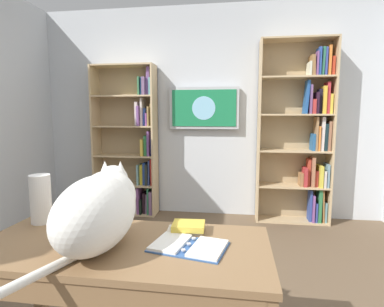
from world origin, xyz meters
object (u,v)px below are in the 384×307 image
at_px(desk, 122,269).
at_px(desk_book_stack, 187,227).
at_px(paper_towel_roll, 41,199).
at_px(bookshelf_right, 133,145).
at_px(bookshelf_left, 304,134).
at_px(cat, 100,207).
at_px(wall_mounted_tv, 204,108).
at_px(open_binder, 189,246).

height_order(desk, desk_book_stack, desk_book_stack).
bearing_deg(paper_towel_roll, desk_book_stack, 178.53).
bearing_deg(bookshelf_right, bookshelf_left, 179.97).
height_order(bookshelf_left, paper_towel_roll, bookshelf_left).
bearing_deg(desk, desk_book_stack, -143.72).
relative_size(desk, cat, 1.95).
bearing_deg(bookshelf_right, desk_book_stack, 115.06).
bearing_deg(paper_towel_roll, desk, 157.90).
relative_size(desk, paper_towel_roll, 5.04).
distance_m(wall_mounted_tv, cat, 2.74).
height_order(bookshelf_right, desk, bookshelf_right).
distance_m(cat, desk_book_stack, 0.45).
relative_size(open_binder, paper_towel_roll, 1.37).
relative_size(bookshelf_left, cat, 3.18).
xyz_separation_m(wall_mounted_tv, open_binder, (-0.22, 2.65, -0.67)).
xyz_separation_m(bookshelf_left, cat, (1.40, 2.61, -0.19)).
xyz_separation_m(cat, desk_book_stack, (-0.36, -0.22, -0.16)).
distance_m(open_binder, desk_book_stack, 0.18).
bearing_deg(wall_mounted_tv, bookshelf_left, 176.07).
bearing_deg(paper_towel_roll, bookshelf_left, -128.20).
bearing_deg(bookshelf_left, bookshelf_right, -0.03).
relative_size(bookshelf_left, desk_book_stack, 11.46).
xyz_separation_m(bookshelf_left, open_binder, (1.01, 2.57, -0.36)).
bearing_deg(desk_book_stack, bookshelf_left, -113.57).
distance_m(bookshelf_right, desk, 2.74).
height_order(open_binder, paper_towel_roll, paper_towel_roll).
bearing_deg(desk_book_stack, cat, 31.14).
height_order(open_binder, desk_book_stack, desk_book_stack).
relative_size(bookshelf_right, paper_towel_roll, 7.28).
height_order(desk, cat, cat).
bearing_deg(bookshelf_right, open_binder, 114.16).
bearing_deg(bookshelf_left, cat, 61.70).
xyz_separation_m(open_binder, desk_book_stack, (0.04, -0.18, 0.02)).
bearing_deg(wall_mounted_tv, desk_book_stack, 94.30).
bearing_deg(paper_towel_roll, cat, 152.47).
bearing_deg(bookshelf_left, paper_towel_roll, 51.80).
distance_m(bookshelf_left, desk, 2.94).
bearing_deg(desk_book_stack, open_binder, 101.21).
distance_m(cat, open_binder, 0.43).
bearing_deg(cat, bookshelf_left, -118.30).
xyz_separation_m(bookshelf_right, paper_towel_roll, (-0.30, 2.37, -0.07)).
relative_size(cat, paper_towel_roll, 2.59).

